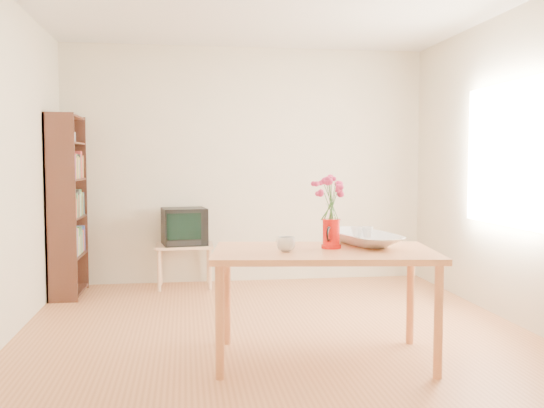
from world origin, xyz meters
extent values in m
plane|color=#B06A3E|center=(0.00, 0.00, 0.00)|extent=(4.50, 4.50, 0.00)
plane|color=#F0E2C1|center=(0.00, 2.25, 1.30)|extent=(4.00, 0.00, 4.00)
plane|color=#F0E2C1|center=(0.00, -2.25, 1.30)|extent=(4.00, 0.00, 4.00)
plane|color=#F0E2C1|center=(2.00, 0.00, 1.30)|extent=(0.00, 4.50, 4.50)
plane|color=white|center=(1.98, 0.30, 1.40)|extent=(0.00, 1.30, 1.30)
cube|color=#C77344|center=(0.23, -0.56, 0.73)|extent=(1.56, 1.02, 0.04)
cylinder|color=#C77344|center=(-0.49, -0.83, 0.35)|extent=(0.06, 0.06, 0.71)
cylinder|color=#C77344|center=(0.85, -1.00, 0.35)|extent=(0.06, 0.06, 0.71)
cylinder|color=#C77344|center=(-0.39, -0.12, 0.35)|extent=(0.06, 0.06, 0.71)
cylinder|color=#C77344|center=(0.94, -0.29, 0.35)|extent=(0.06, 0.06, 0.71)
cube|color=#DDAA7D|center=(-0.70, 1.97, 0.45)|extent=(0.60, 0.45, 0.03)
cylinder|color=#DDAA7D|center=(-0.96, 1.78, 0.22)|extent=(0.04, 0.04, 0.43)
cylinder|color=#DDAA7D|center=(-0.44, 1.78, 0.22)|extent=(0.04, 0.04, 0.43)
cylinder|color=#DDAA7D|center=(-0.96, 2.15, 0.22)|extent=(0.04, 0.04, 0.43)
cylinder|color=#DDAA7D|center=(-0.44, 2.15, 0.22)|extent=(0.04, 0.04, 0.43)
cube|color=#331811|center=(-1.85, 1.41, 0.90)|extent=(0.28, 0.02, 1.80)
cube|color=#331811|center=(-1.85, 2.09, 0.90)|extent=(0.28, 0.03, 1.80)
cube|color=#331811|center=(-1.98, 1.75, 0.90)|extent=(0.02, 0.70, 1.80)
cube|color=#331811|center=(-1.85, 1.75, 0.04)|extent=(0.27, 0.65, 0.02)
cube|color=#331811|center=(-1.85, 1.75, 0.40)|extent=(0.27, 0.65, 0.02)
cube|color=#331811|center=(-1.85, 1.75, 0.78)|extent=(0.27, 0.65, 0.02)
cube|color=#331811|center=(-1.85, 1.75, 1.16)|extent=(0.27, 0.65, 0.02)
cube|color=#331811|center=(-1.85, 1.75, 1.52)|extent=(0.27, 0.65, 0.02)
cube|color=#331811|center=(-1.85, 1.75, 1.78)|extent=(0.27, 0.65, 0.02)
cylinder|color=red|center=(0.29, -0.50, 0.85)|extent=(0.12, 0.12, 0.19)
cylinder|color=red|center=(0.29, -0.50, 0.76)|extent=(0.14, 0.14, 0.02)
cylinder|color=red|center=(0.29, -0.50, 0.95)|extent=(0.12, 0.12, 0.01)
cone|color=red|center=(0.32, -0.54, 0.92)|extent=(0.07, 0.08, 0.06)
torus|color=black|center=(0.26, -0.43, 0.86)|extent=(0.06, 0.10, 0.10)
imported|color=white|center=(-0.04, -0.60, 0.80)|extent=(0.15, 0.15, 0.10)
imported|color=white|center=(0.56, -0.33, 1.00)|extent=(0.62, 0.62, 0.50)
imported|color=white|center=(0.52, -0.33, 0.95)|extent=(0.10, 0.10, 0.07)
imported|color=white|center=(0.60, -0.31, 0.95)|extent=(0.08, 0.08, 0.07)
cube|color=black|center=(-0.70, 1.97, 0.65)|extent=(0.50, 0.47, 0.39)
cube|color=black|center=(-0.70, 2.04, 0.67)|extent=(0.34, 0.27, 0.27)
cube|color=black|center=(-0.70, 1.76, 0.67)|extent=(0.35, 0.06, 0.27)
camera|label=1|loc=(-0.69, -4.48, 1.34)|focal=40.00mm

